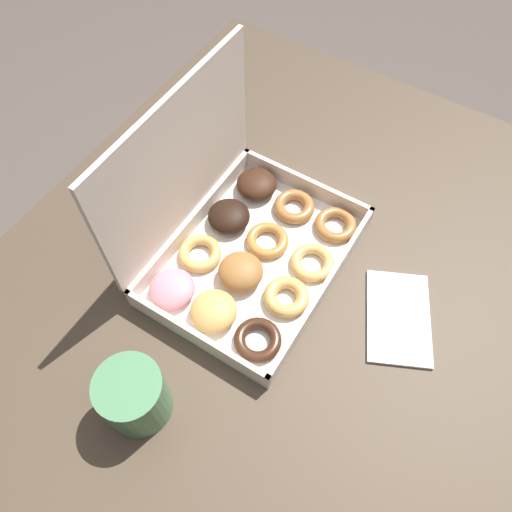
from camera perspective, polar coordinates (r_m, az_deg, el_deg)
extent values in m
plane|color=#564C44|center=(1.55, 3.33, -16.56)|extent=(8.00, 8.00, 0.00)
cube|color=#4C3D2D|center=(0.85, 5.84, -3.48)|extent=(1.09, 1.01, 0.03)
cylinder|color=#4C3D2D|center=(1.55, -1.43, 11.74)|extent=(0.06, 0.06, 0.74)
cube|color=white|center=(0.85, 0.00, -0.56)|extent=(0.36, 0.26, 0.01)
cube|color=silver|center=(0.81, 7.75, -3.87)|extent=(0.36, 0.01, 0.04)
cube|color=silver|center=(0.88, -7.13, 3.97)|extent=(0.36, 0.01, 0.04)
cube|color=silver|center=(0.77, -6.92, -9.18)|extent=(0.01, 0.26, 0.04)
cube|color=silver|center=(0.92, 5.76, 8.05)|extent=(0.01, 0.26, 0.04)
cube|color=silver|center=(0.77, -8.78, 10.45)|extent=(0.36, 0.01, 0.25)
torus|color=#381E11|center=(0.77, 0.19, -9.56)|extent=(0.07, 0.07, 0.02)
torus|color=tan|center=(0.80, 3.48, -4.69)|extent=(0.07, 0.07, 0.02)
torus|color=tan|center=(0.84, 6.44, -0.76)|extent=(0.07, 0.07, 0.02)
torus|color=#9E6633|center=(0.89, 9.06, 3.53)|extent=(0.07, 0.07, 0.02)
ellipsoid|color=tan|center=(0.78, -4.86, -6.28)|extent=(0.07, 0.07, 0.04)
ellipsoid|color=#9E6633|center=(0.81, -1.76, -1.78)|extent=(0.07, 0.07, 0.04)
torus|color=#B77A38|center=(0.86, 1.31, 1.78)|extent=(0.07, 0.07, 0.02)
torus|color=#9E6633|center=(0.90, 4.38, 5.65)|extent=(0.07, 0.07, 0.02)
ellipsoid|color=pink|center=(0.81, -9.57, -3.70)|extent=(0.07, 0.07, 0.03)
torus|color=tan|center=(0.85, -6.42, 0.28)|extent=(0.07, 0.07, 0.02)
ellipsoid|color=black|center=(0.88, -3.12, 4.56)|extent=(0.07, 0.07, 0.04)
ellipsoid|color=#381E11|center=(0.92, 0.07, 8.23)|extent=(0.07, 0.07, 0.03)
cylinder|color=#4C8456|center=(0.73, -13.75, -15.30)|extent=(0.09, 0.09, 0.10)
cylinder|color=black|center=(0.69, -14.57, -14.19)|extent=(0.08, 0.08, 0.01)
cube|color=white|center=(0.83, 15.96, -6.76)|extent=(0.19, 0.16, 0.01)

